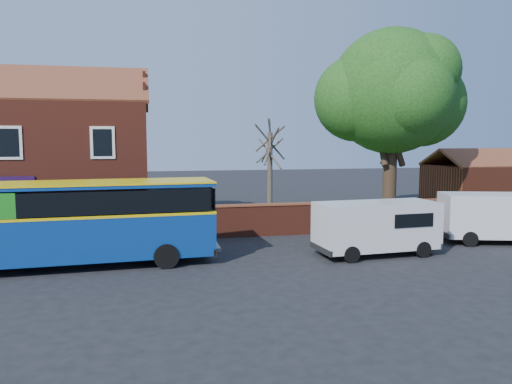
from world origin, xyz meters
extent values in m
plane|color=black|center=(0.00, 0.00, 0.00)|extent=(120.00, 120.00, 0.00)
cube|color=gray|center=(-7.00, 5.75, 0.06)|extent=(18.00, 3.50, 0.12)
cube|color=#426B28|center=(13.00, 13.00, 0.02)|extent=(26.00, 12.00, 0.04)
cube|color=maroon|center=(-7.00, 11.50, 3.25)|extent=(12.00, 8.00, 6.50)
cube|color=brown|center=(-7.00, 9.50, 7.50)|extent=(12.30, 4.08, 2.16)
cube|color=brown|center=(-7.00, 13.50, 7.50)|extent=(12.30, 4.08, 2.16)
cube|color=black|center=(-7.00, 7.47, 4.60)|extent=(1.10, 0.06, 1.50)
cube|color=#4C0F19|center=(-7.00, 7.45, 1.10)|extent=(0.95, 0.04, 2.10)
cube|color=silver|center=(-7.00, 7.47, 1.15)|extent=(1.20, 0.06, 2.30)
cube|color=#230C36|center=(-7.00, 7.44, 2.80)|extent=(2.00, 0.06, 0.60)
cube|color=maroon|center=(13.00, 7.00, 0.75)|extent=(22.00, 0.30, 1.50)
cube|color=brown|center=(13.00, 7.00, 1.55)|extent=(22.00, 0.38, 0.10)
cube|color=maroon|center=(22.00, 13.00, 1.50)|extent=(8.00, 5.00, 3.00)
cube|color=brown|center=(22.00, 11.75, 3.55)|extent=(8.20, 2.56, 1.24)
cube|color=brown|center=(22.00, 14.25, 3.55)|extent=(8.20, 2.56, 1.24)
cube|color=navy|center=(-3.78, 2.68, 1.19)|extent=(10.50, 3.13, 1.65)
cube|color=yellow|center=(-3.78, 2.68, 2.01)|extent=(10.52, 3.15, 0.10)
cube|color=black|center=(-3.78, 2.68, 2.51)|extent=(10.09, 3.13, 0.83)
cube|color=navy|center=(-3.78, 2.68, 3.06)|extent=(10.50, 3.13, 0.14)
cube|color=yellow|center=(-3.78, 2.68, 3.14)|extent=(10.54, 3.17, 0.06)
cylinder|color=black|center=(-0.40, 1.64, 0.47)|extent=(0.95, 0.33, 0.93)
cylinder|color=black|center=(-0.53, 4.07, 0.47)|extent=(0.95, 0.33, 0.93)
cube|color=silver|center=(8.13, 2.00, 1.24)|extent=(5.10, 2.33, 1.89)
cube|color=black|center=(10.37, 2.16, 1.54)|extent=(0.20, 1.69, 0.75)
cube|color=black|center=(10.58, 2.17, 0.40)|extent=(0.24, 1.99, 0.24)
cylinder|color=black|center=(6.61, 0.96, 0.33)|extent=(0.67, 0.26, 0.66)
cylinder|color=black|center=(6.48, 2.83, 0.33)|extent=(0.67, 0.26, 0.66)
cylinder|color=black|center=(9.79, 1.18, 0.33)|extent=(0.67, 0.26, 0.66)
cylinder|color=black|center=(9.66, 3.05, 0.33)|extent=(0.67, 0.26, 0.66)
cube|color=silver|center=(14.80, 3.07, 1.28)|extent=(5.51, 3.40, 1.95)
cylinder|color=black|center=(12.96, 2.60, 0.34)|extent=(0.71, 0.40, 0.68)
cylinder|color=black|center=(13.49, 4.46, 0.34)|extent=(0.71, 0.40, 0.68)
cylinder|color=black|center=(12.97, 10.29, 2.31)|extent=(0.80, 0.80, 4.61)
sphere|color=#347825|center=(12.97, 10.29, 7.52)|extent=(7.22, 7.22, 7.22)
sphere|color=#347825|center=(15.08, 10.69, 6.92)|extent=(5.21, 5.21, 5.21)
sphere|color=#347825|center=(11.07, 10.89, 7.12)|extent=(5.01, 5.01, 5.01)
cylinder|color=#4C4238|center=(5.81, 10.79, 2.57)|extent=(0.29, 0.29, 5.15)
cylinder|color=#4C4238|center=(5.81, 10.79, 4.41)|extent=(0.30, 2.51, 2.02)
cylinder|color=#4C4238|center=(5.81, 10.79, 4.23)|extent=(1.31, 1.85, 1.85)
cylinder|color=#4C4238|center=(5.81, 10.79, 4.60)|extent=(2.11, 0.97, 2.05)
camera|label=1|loc=(-1.04, -16.67, 4.74)|focal=35.00mm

